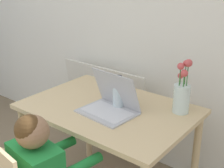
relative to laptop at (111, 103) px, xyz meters
The scene contains 6 objects.
wall_back 0.89m from the laptop, 114.76° to the left, with size 6.40×0.05×2.50m.
dining_table 0.17m from the laptop, 140.30° to the left, with size 1.09×0.76×0.75m.
laptop is the anchor object (origin of this frame).
flower_vase 0.44m from the laptop, 37.00° to the left, with size 0.10×0.10×0.35m.
water_bottle 0.09m from the laptop, 90.96° to the left, with size 0.07×0.07×0.22m.
cardboard_panel 0.89m from the laptop, 131.82° to the left, with size 0.87×0.13×0.81m.
Camera 1 is at (1.43, 0.13, 1.62)m, focal length 50.00 mm.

